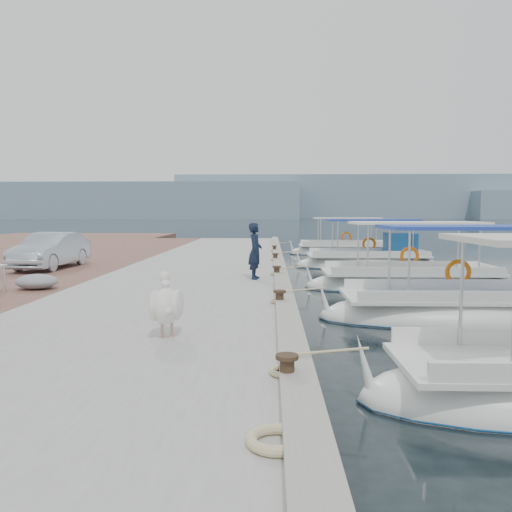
{
  "coord_description": "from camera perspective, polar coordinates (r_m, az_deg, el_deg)",
  "views": [
    {
      "loc": [
        -0.55,
        -14.39,
        2.54
      ],
      "look_at": [
        -1.0,
        0.87,
        1.2
      ],
      "focal_mm": 35.0,
      "sensor_mm": 36.0,
      "label": 1
    }
  ],
  "objects": [
    {
      "name": "distant_hills",
      "position": [
        218.03,
        9.69,
        6.26
      ],
      "size": [
        330.0,
        60.0,
        18.0
      ],
      "color": "gray",
      "rests_on": "ground"
    },
    {
      "name": "tarp_bundle",
      "position": [
        14.52,
        -23.77,
        -2.69
      ],
      "size": [
        1.1,
        0.9,
        0.4
      ],
      "primitive_type": "ellipsoid",
      "color": "gray",
      "rests_on": "cobblestone_strip"
    },
    {
      "name": "rope_coil",
      "position": [
        4.65,
        2.31,
        -20.25
      ],
      "size": [
        0.54,
        0.54,
        0.1
      ],
      "primitive_type": "torus",
      "color": "#C6B284",
      "rests_on": "concrete_quay"
    },
    {
      "name": "quay_curb",
      "position": [
        19.49,
        2.65,
        -0.82
      ],
      "size": [
        0.44,
        40.0,
        0.12
      ],
      "primitive_type": "cube",
      "color": "gray",
      "rests_on": "concrete_quay"
    },
    {
      "name": "mooring_bollards",
      "position": [
        15.99,
        2.4,
        -1.62
      ],
      "size": [
        0.28,
        20.28,
        0.33
      ],
      "color": "black",
      "rests_on": "concrete_quay"
    },
    {
      "name": "fishing_caique_d",
      "position": [
        23.73,
        12.84,
        -0.79
      ],
      "size": [
        6.69,
        2.47,
        2.83
      ],
      "color": "silver",
      "rests_on": "ground"
    },
    {
      "name": "fishing_caique_b",
      "position": [
        12.85,
        22.5,
        -6.2
      ],
      "size": [
        6.81,
        2.44,
        2.83
      ],
      "color": "silver",
      "rests_on": "ground"
    },
    {
      "name": "pelican",
      "position": [
        8.33,
        -10.21,
        -5.44
      ],
      "size": [
        0.64,
        1.35,
        1.04
      ],
      "color": "tan",
      "rests_on": "concrete_quay"
    },
    {
      "name": "concrete_quay",
      "position": [
        19.67,
        -5.48,
        -1.69
      ],
      "size": [
        6.0,
        40.0,
        0.5
      ],
      "primitive_type": "cube",
      "color": "gray",
      "rests_on": "ground"
    },
    {
      "name": "ground",
      "position": [
        14.62,
        3.84,
        -5.0
      ],
      "size": [
        400.0,
        400.0,
        0.0
      ],
      "primitive_type": "plane",
      "color": "black",
      "rests_on": "ground"
    },
    {
      "name": "cobblestone_strip",
      "position": [
        20.89,
        -19.22,
        -1.56
      ],
      "size": [
        4.0,
        40.0,
        0.5
      ],
      "primitive_type": "cube",
      "color": "brown",
      "rests_on": "ground"
    },
    {
      "name": "parked_car",
      "position": [
        19.69,
        -22.41,
        0.59
      ],
      "size": [
        1.57,
        4.02,
        1.3
      ],
      "primitive_type": "imported",
      "rotation": [
        0.0,
        0.0,
        -0.05
      ],
      "color": "silver",
      "rests_on": "cobblestone_strip"
    },
    {
      "name": "fishing_caique_e",
      "position": [
        30.72,
        9.98,
        0.43
      ],
      "size": [
        6.59,
        2.08,
        2.83
      ],
      "color": "silver",
      "rests_on": "ground"
    },
    {
      "name": "fishing_caique_c",
      "position": [
        17.41,
        17.11,
        -3.18
      ],
      "size": [
        6.98,
        2.4,
        2.83
      ],
      "color": "silver",
      "rests_on": "ground"
    },
    {
      "name": "fisherman",
      "position": [
        15.22,
        -0.09,
        0.58
      ],
      "size": [
        0.46,
        0.66,
        1.72
      ],
      "primitive_type": "imported",
      "rotation": [
        0.0,
        0.0,
        1.49
      ],
      "color": "black",
      "rests_on": "concrete_quay"
    }
  ]
}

